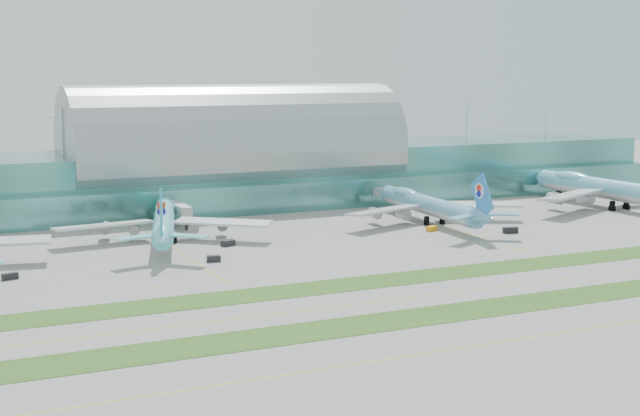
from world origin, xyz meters
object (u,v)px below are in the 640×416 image
airliner_b (164,220)px  airliner_c (428,204)px  terminal (235,165)px  airliner_d (610,188)px

airliner_b → airliner_c: size_ratio=0.98×
airliner_b → airliner_c: airliner_c is taller
terminal → airliner_d: bearing=-28.7°
terminal → airliner_b: (-41.62, -57.76, -8.28)m
airliner_b → terminal: bearing=69.8°
airliner_b → airliner_c: (84.47, -5.48, 0.03)m
airliner_b → airliner_d: (158.38, -6.22, 1.17)m
terminal → airliner_b: size_ratio=4.94×
airliner_c → terminal: bearing=126.6°
airliner_c → airliner_d: bearing=1.9°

